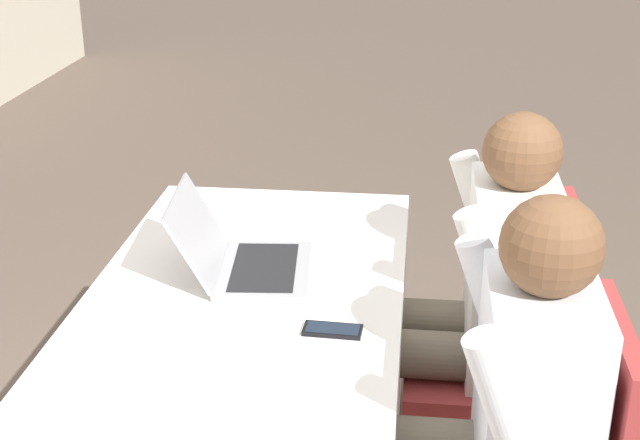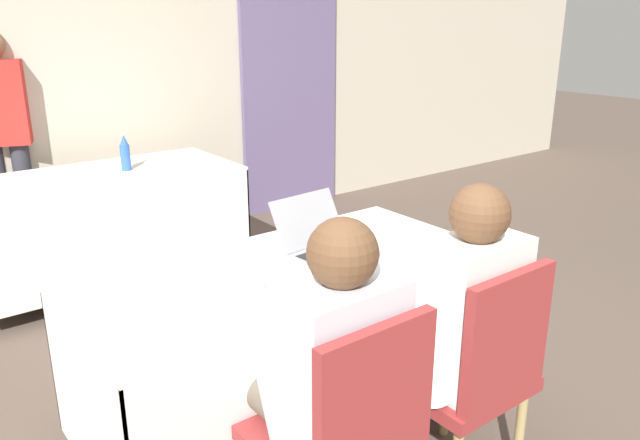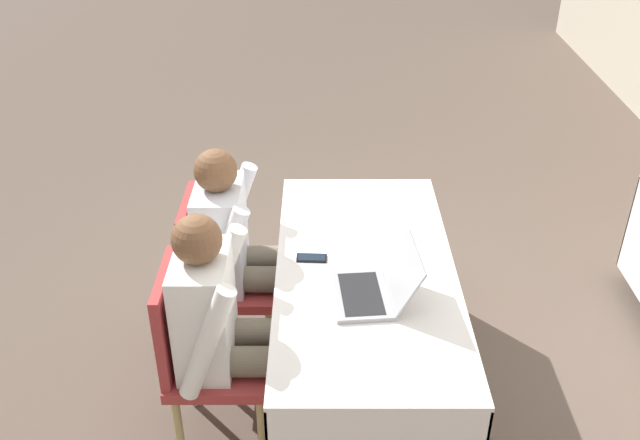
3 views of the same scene
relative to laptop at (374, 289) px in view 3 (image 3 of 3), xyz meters
The scene contains 10 objects.
ground_plane 0.79m from the laptop, behind, with size 24.00×24.00×0.00m, color brown.
conference_table_near 0.30m from the laptop, behind, with size 1.67×0.80×0.72m.
laptop is the anchor object (origin of this frame).
cell_phone 0.38m from the laptop, 137.06° to the right, with size 0.07×0.14×0.01m.
paper_beside_laptop 0.22m from the laptop, 163.54° to the left, with size 0.22×0.30×0.00m.
paper_centre_table 0.39m from the laptop, ahead, with size 0.25×0.32×0.00m.
chair_near_left 0.92m from the laptop, 124.44° to the right, with size 0.44×0.44×0.90m.
chair_near_right 0.78m from the laptop, 83.77° to the right, with size 0.44×0.44×0.90m.
person_checkered_shirt 0.80m from the laptop, 128.64° to the right, with size 0.50×0.52×1.16m.
person_white_shirt 0.64m from the laptop, 82.75° to the right, with size 0.50×0.52×1.16m.
Camera 3 is at (2.59, -0.20, 2.55)m, focal length 40.00 mm.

